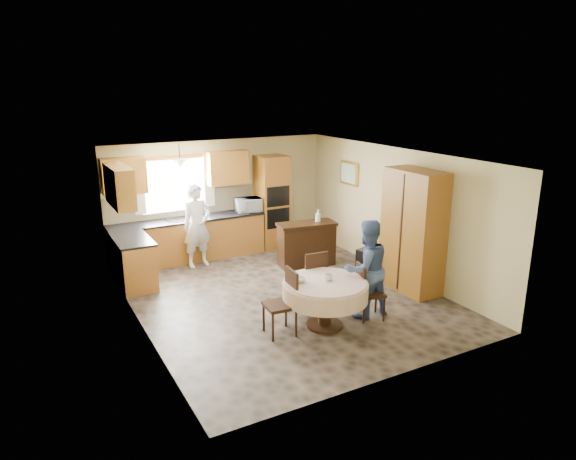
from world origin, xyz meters
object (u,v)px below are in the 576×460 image
Objects in this scene: chair_left at (285,299)px; chair_back at (313,276)px; chair_right at (366,289)px; cupboard at (413,231)px; oven_tower at (272,202)px; person_dining at (366,269)px; person_sink at (197,226)px; sideboard at (306,245)px; dining_table at (325,291)px.

chair_back is at bearing 129.09° from chair_left.
chair_right is (0.52, -0.78, -0.05)m from chair_back.
cupboard is 2.21× the size of chair_left.
person_dining is (-0.35, -4.03, -0.25)m from oven_tower.
person_dining is (0.06, 0.09, 0.30)m from chair_right.
person_sink is at bearing -173.01° from chair_left.
dining_table is (-1.19, -2.57, 0.16)m from sideboard.
cupboard is at bearing 13.62° from dining_table.
dining_table is at bearing 85.38° from chair_left.
chair_back reaches higher than sideboard.
cupboard is 4.31m from person_sink.
person_sink reaches higher than dining_table.
sideboard is 0.70× the size of person_sink.
sideboard is (0.05, -1.47, -0.63)m from oven_tower.
cupboard reaches higher than chair_right.
sideboard is 0.74× the size of person_dining.
cupboard is 1.54m from person_dining.
cupboard is (1.02, -2.03, 0.68)m from sideboard.
person_dining reaches higher than chair_right.
person_sink is at bearing 38.53° from chair_right.
chair_right is (0.73, -0.08, -0.08)m from dining_table.
person_sink is 1.06× the size of person_dining.
cupboard is 1.71m from chair_right.
oven_tower reaches higher than person_sink.
dining_table is 1.32× the size of chair_back.
oven_tower is 4.18m from chair_right.
chair_left is 1.46m from person_dining.
chair_back is at bearing -105.53° from oven_tower.
chair_right is at bearing -157.43° from cupboard.
dining_table is at bearing 4.30° from person_dining.
oven_tower is at bearing 4.77° from person_sink.
cupboard is 2.33m from dining_table.
cupboard reaches higher than person_sink.
chair_right is (-1.48, -0.61, -0.60)m from cupboard.
oven_tower is 1.77× the size of sideboard.
dining_table is 0.73m from chair_back.
chair_back is (-0.93, -3.35, -0.50)m from oven_tower.
person_dining is at bearing 1.06° from dining_table.
sideboard is at bearing -113.91° from chair_back.
dining_table is at bearing -106.43° from sideboard.
person_dining reaches higher than chair_back.
chair_left is at bearing -171.47° from cupboard.
person_dining is at bearing -14.63° from chair_right.
person_dining is at bearing -94.97° from oven_tower.
oven_tower reaches higher than chair_back.
chair_right is at bearing -75.33° from person_sink.
cupboard is 2.94m from chair_left.
cupboard is 1.29× the size of person_sink.
sideboard is 1.30× the size of chair_right.
dining_table is 0.74m from chair_right.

